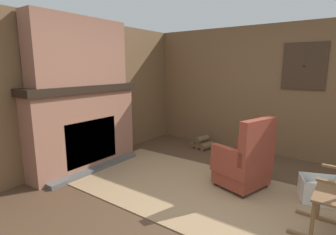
% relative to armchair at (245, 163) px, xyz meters
% --- Properties ---
extents(ground_plane, '(14.00, 14.00, 0.00)m').
position_rel_armchair_xyz_m(ground_plane, '(-0.14, -0.78, -0.37)').
color(ground_plane, '#4C3523').
extents(wood_panel_wall_left, '(0.06, 5.57, 2.43)m').
position_rel_armchair_xyz_m(wood_panel_wall_left, '(-2.66, -0.78, 0.85)').
color(wood_panel_wall_left, brown).
rests_on(wood_panel_wall_left, ground).
extents(wood_panel_wall_back, '(5.57, 0.09, 2.43)m').
position_rel_armchair_xyz_m(wood_panel_wall_back, '(-0.13, 1.74, 0.86)').
color(wood_panel_wall_back, brown).
rests_on(wood_panel_wall_back, ground).
extents(fireplace_hearth, '(0.59, 1.97, 1.38)m').
position_rel_armchair_xyz_m(fireplace_hearth, '(-2.42, -0.78, 0.31)').
color(fireplace_hearth, '#93604C').
rests_on(fireplace_hearth, ground).
extents(chimney_breast, '(0.34, 1.64, 1.04)m').
position_rel_armchair_xyz_m(chimney_breast, '(-2.44, -0.78, 1.52)').
color(chimney_breast, '#93604C').
rests_on(chimney_breast, fireplace_hearth).
extents(area_rug, '(3.71, 1.86, 0.01)m').
position_rel_armchair_xyz_m(area_rug, '(-0.48, -0.45, -0.37)').
color(area_rug, '#997A56').
rests_on(area_rug, ground).
extents(armchair, '(0.75, 0.79, 1.01)m').
position_rel_armchair_xyz_m(armchair, '(0.00, 0.00, 0.00)').
color(armchair, brown).
rests_on(armchair, ground).
extents(firewood_stack, '(0.48, 0.42, 0.25)m').
position_rel_armchair_xyz_m(firewood_stack, '(-1.36, 1.31, -0.27)').
color(firewood_stack, brown).
rests_on(firewood_stack, ground).
extents(laundry_basket, '(0.59, 0.50, 0.30)m').
position_rel_armchair_xyz_m(laundry_basket, '(0.93, 0.20, -0.22)').
color(laundry_basket, white).
rests_on(laundry_basket, ground).
extents(oil_lamp_vase, '(0.11, 0.11, 0.23)m').
position_rel_armchair_xyz_m(oil_lamp_vase, '(-2.47, -1.23, 1.09)').
color(oil_lamp_vase, '#B24C42').
rests_on(oil_lamp_vase, fireplace_hearth).
extents(storage_case, '(0.13, 0.27, 0.11)m').
position_rel_armchair_xyz_m(storage_case, '(-2.47, 0.00, 1.06)').
color(storage_case, brown).
rests_on(storage_case, fireplace_hearth).
extents(decorative_plate_on_mantel, '(0.07, 0.26, 0.25)m').
position_rel_armchair_xyz_m(decorative_plate_on_mantel, '(-2.49, -0.78, 1.13)').
color(decorative_plate_on_mantel, '#336093').
rests_on(decorative_plate_on_mantel, fireplace_hearth).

